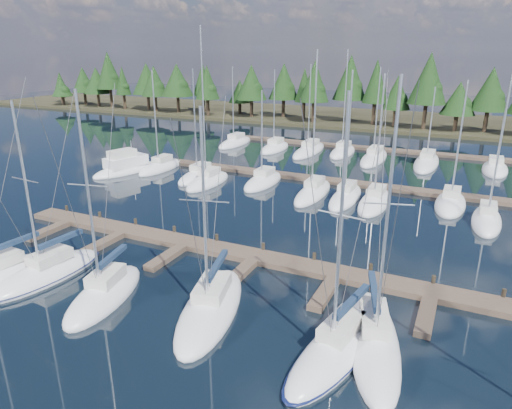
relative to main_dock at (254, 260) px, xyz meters
The scene contains 12 objects.
ground 12.65m from the main_dock, 90.00° to the left, with size 260.00×260.00×0.00m, color black.
far_shore 72.64m from the main_dock, 90.00° to the left, with size 220.00×30.00×0.60m, color #2F2C1A.
main_dock is the anchor object (origin of this frame).
back_docks 32.23m from the main_dock, 90.00° to the left, with size 50.00×21.80×0.40m.
front_sailboat_1 14.11m from the main_dock, 146.04° to the right, with size 3.69×8.84×12.57m.
front_sailboat_2 10.39m from the main_dock, 126.58° to the right, with size 4.37×8.11×13.45m.
front_sailboat_3 6.89m from the main_dock, 85.74° to the right, with size 5.39×10.04×12.76m.
front_sailboat_4 11.10m from the main_dock, 42.08° to the right, with size 4.30×9.82×13.82m.
front_sailboat_5 11.47m from the main_dock, 31.45° to the right, with size 5.21×10.38×14.45m.
back_sailboat_rows 27.52m from the main_dock, 90.60° to the left, with size 46.04×31.55×17.68m.
motor_yacht_left 30.25m from the main_dock, 147.43° to the left, with size 5.47×9.87×4.69m.
tree_line 63.32m from the main_dock, 91.97° to the left, with size 183.43×11.95×13.53m.
Camera 1 is at (12.88, -9.39, 14.62)m, focal length 32.00 mm.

